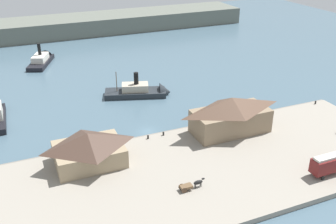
{
  "coord_description": "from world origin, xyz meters",
  "views": [
    {
      "loc": [
        -29.57,
        -83.55,
        48.22
      ],
      "look_at": [
        7.96,
        4.93,
        2.0
      ],
      "focal_mm": 41.39,
      "sensor_mm": 36.0,
      "label": 1
    }
  ],
  "objects": [
    {
      "name": "ground_plane",
      "position": [
        0.0,
        0.0,
        0.0
      ],
      "size": [
        320.0,
        320.0,
        0.0
      ],
      "primitive_type": "plane",
      "color": "#476070"
    },
    {
      "name": "ferry_shed_central_terminal",
      "position": [
        18.56,
        -10.12,
        5.95
      ],
      "size": [
        19.57,
        9.33,
        9.36
      ],
      "color": "#847056",
      "rests_on": "quay_promenade"
    },
    {
      "name": "ferry_near_quay",
      "position": [
        7.25,
        22.91,
        1.35
      ],
      "size": [
        21.48,
        12.17,
        10.19
      ],
      "color": "#23282D",
      "rests_on": "ground"
    },
    {
      "name": "horse_cart",
      "position": [
        -0.94,
        -27.71,
        2.13
      ],
      "size": [
        5.4,
        1.54,
        1.87
      ],
      "color": "brown",
      "rests_on": "quay_promenade"
    },
    {
      "name": "street_tram",
      "position": [
        29.17,
        -34.22,
        3.82
      ],
      "size": [
        10.93,
        2.88,
        4.51
      ],
      "color": "maroon",
      "rests_on": "quay_promenade"
    },
    {
      "name": "mooring_post_center_west",
      "position": [
        50.6,
        -5.32,
        1.65
      ],
      "size": [
        0.44,
        0.44,
        0.9
      ],
      "primitive_type": "cylinder",
      "color": "black",
      "rests_on": "quay_promenade"
    },
    {
      "name": "quay_promenade",
      "position": [
        0.0,
        -22.0,
        0.6
      ],
      "size": [
        110.0,
        36.0,
        1.2
      ],
      "primitive_type": "cube",
      "color": "gray",
      "rests_on": "ground"
    },
    {
      "name": "mooring_post_east",
      "position": [
        -1.78,
        -5.51,
        1.65
      ],
      "size": [
        0.44,
        0.44,
        0.9
      ],
      "primitive_type": "cylinder",
      "color": "black",
      "rests_on": "quay_promenade"
    },
    {
      "name": "ferry_outer_harbor",
      "position": [
        -18.17,
        69.03,
        1.38
      ],
      "size": [
        12.46,
        20.01,
        10.14
      ],
      "color": "black",
      "rests_on": "ground"
    },
    {
      "name": "mooring_post_center_east",
      "position": [
        2.33,
        -5.41,
        1.65
      ],
      "size": [
        0.44,
        0.44,
        0.9
      ],
      "primitive_type": "cylinder",
      "color": "black",
      "rests_on": "quay_promenade"
    },
    {
      "name": "seawall_edge",
      "position": [
        0.0,
        -3.6,
        0.5
      ],
      "size": [
        110.0,
        0.8,
        1.0
      ],
      "primitive_type": "cube",
      "color": "slate",
      "rests_on": "ground"
    },
    {
      "name": "ferry_shed_customs_shed",
      "position": [
        -17.27,
        -10.55,
        4.92
      ],
      "size": [
        14.85,
        11.39,
        7.31
      ],
      "color": "#998466",
      "rests_on": "quay_promenade"
    },
    {
      "name": "far_headland",
      "position": [
        0.0,
        110.0,
        4.0
      ],
      "size": [
        180.0,
        24.0,
        8.0
      ],
      "primitive_type": "cube",
      "color": "#60665B",
      "rests_on": "ground"
    }
  ]
}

